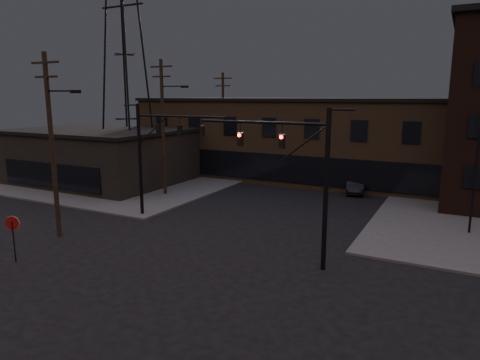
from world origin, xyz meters
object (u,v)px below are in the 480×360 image
stop_sign (13,228)px  car_crossing (355,185)px  traffic_signal_near (304,170)px  traffic_signal_far (154,148)px

stop_sign → car_crossing: size_ratio=0.59×
traffic_signal_near → car_crossing: 18.67m
traffic_signal_far → car_crossing: (10.70, 14.63, -4.32)m
traffic_signal_far → traffic_signal_near: bearing=-16.2°
traffic_signal_near → car_crossing: traffic_signal_near is taller
traffic_signal_near → car_crossing: (-1.38, 18.13, -4.24)m
traffic_signal_near → stop_sign: (-13.36, -6.49, -3.09)m
traffic_signal_far → car_crossing: 18.63m
traffic_signal_far → stop_sign: 10.55m
stop_sign → car_crossing: stop_sign is taller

